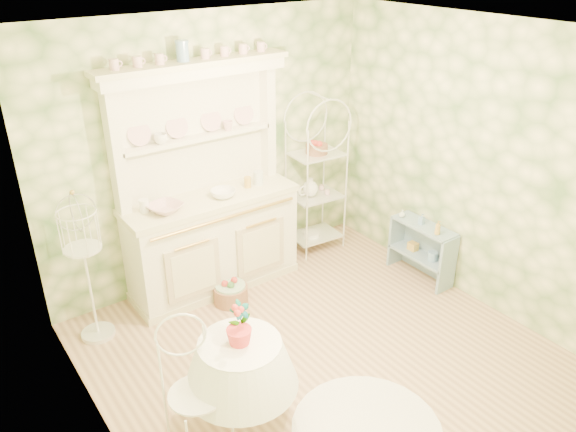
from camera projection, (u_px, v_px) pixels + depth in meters
floor at (321, 354)px, 4.90m from camera, size 3.60×3.60×0.00m
ceiling at (332, 33)px, 3.70m from camera, size 3.60×3.60×0.00m
wall_left at (93, 294)px, 3.36m from camera, size 3.60×3.60×0.00m
wall_right at (475, 166)px, 5.24m from camera, size 3.60×3.60×0.00m
wall_back at (212, 151)px, 5.61m from camera, size 3.60×3.60×0.00m
wall_front at (540, 337)px, 2.99m from camera, size 3.60×3.60×0.00m
kitchen_dresser at (209, 184)px, 5.39m from camera, size 1.87×0.61×2.29m
bakers_rack at (316, 179)px, 6.25m from camera, size 0.56×0.42×1.71m
side_shelf at (421, 251)px, 5.91m from camera, size 0.28×0.71×0.60m
round_table at (242, 385)px, 4.11m from camera, size 0.70×0.70×0.64m
cafe_chair at (197, 394)px, 3.85m from camera, size 0.54×0.54×0.91m
birdcage_stand at (86, 268)px, 4.83m from camera, size 0.34×0.34×1.43m
floor_basket at (231, 293)px, 5.57m from camera, size 0.33×0.33×0.21m
lace_rug at (367, 429)px, 4.15m from camera, size 1.46×1.46×0.01m
bowl_floral at (166, 211)px, 5.15m from camera, size 0.39×0.39×0.07m
bowl_white at (223, 196)px, 5.44m from camera, size 0.30×0.30×0.08m
cup_left at (161, 141)px, 5.11m from camera, size 0.16×0.16×0.10m
cup_right at (228, 127)px, 5.46m from camera, size 0.11×0.11×0.09m
potted_geranium at (241, 321)px, 3.93m from camera, size 0.16×0.11×0.30m
bottle_amber at (438, 228)px, 5.56m from camera, size 0.07×0.07×0.15m
bottle_blue at (421, 221)px, 5.78m from camera, size 0.06×0.06×0.12m
bottle_glass at (402, 214)px, 5.92m from camera, size 0.07×0.07×0.08m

